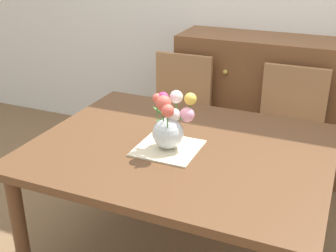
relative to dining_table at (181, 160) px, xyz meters
The scene contains 6 objects.
dining_table is the anchor object (origin of this frame).
chair_left 1.00m from the dining_table, 113.20° to the left, with size 0.42×0.42×0.90m.
chair_right 1.00m from the dining_table, 66.80° to the left, with size 0.42×0.42×0.90m.
dresser 1.35m from the dining_table, 81.65° to the left, with size 1.40×0.47×1.00m.
placemat 0.11m from the dining_table, 125.93° to the right, with size 0.29×0.29×0.01m, color beige.
flower_vase 0.22m from the dining_table, 127.06° to the right, with size 0.21×0.26×0.27m.
Camera 1 is at (0.70, -1.76, 1.66)m, focal length 46.21 mm.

